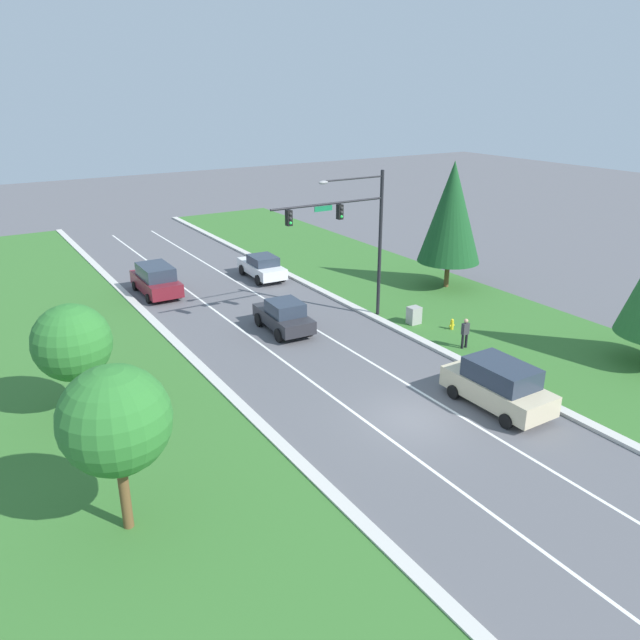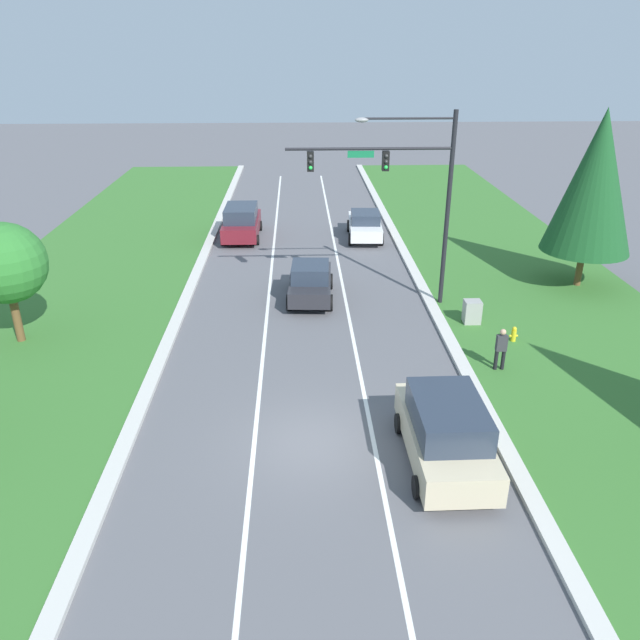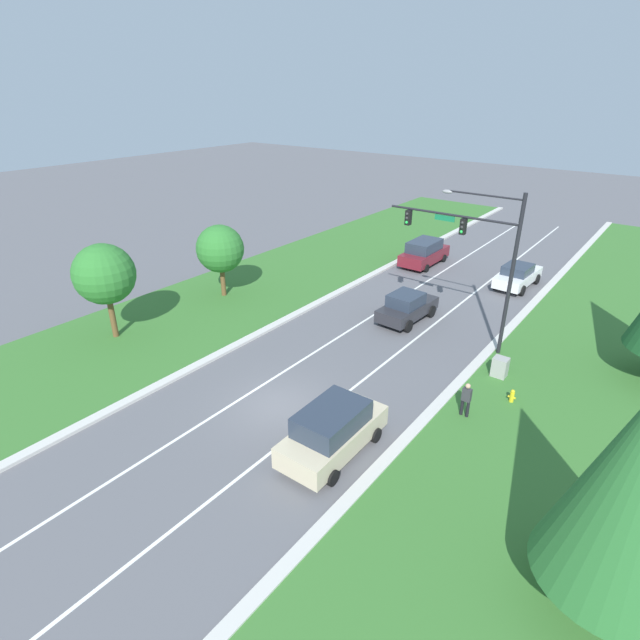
% 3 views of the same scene
% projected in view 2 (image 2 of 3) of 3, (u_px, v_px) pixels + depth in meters
% --- Properties ---
extents(ground_plane, '(160.00, 160.00, 0.00)m').
position_uv_depth(ground_plane, '(314.00, 444.00, 18.72)').
color(ground_plane, '#5B5B60').
extents(curb_strip_right, '(0.50, 90.00, 0.15)m').
position_uv_depth(curb_strip_right, '(500.00, 437.00, 18.89)').
color(curb_strip_right, beige).
rests_on(curb_strip_right, ground_plane).
extents(curb_strip_left, '(0.50, 90.00, 0.15)m').
position_uv_depth(curb_strip_left, '(124.00, 446.00, 18.50)').
color(curb_strip_left, beige).
rests_on(curb_strip_left, ground_plane).
extents(lane_stripe_inner_left, '(0.14, 81.00, 0.01)m').
position_uv_depth(lane_stripe_inner_left, '(254.00, 445.00, 18.66)').
color(lane_stripe_inner_left, white).
rests_on(lane_stripe_inner_left, ground_plane).
extents(lane_stripe_inner_right, '(0.14, 81.00, 0.01)m').
position_uv_depth(lane_stripe_inner_right, '(374.00, 442.00, 18.79)').
color(lane_stripe_inner_right, white).
rests_on(lane_stripe_inner_right, ground_plane).
extents(traffic_signal_mast, '(7.07, 0.41, 8.52)m').
position_uv_depth(traffic_signal_mast, '(405.00, 182.00, 26.32)').
color(traffic_signal_mast, black).
rests_on(traffic_signal_mast, ground_plane).
extents(champagne_suv, '(2.30, 4.85, 2.04)m').
position_uv_depth(champagne_suv, '(446.00, 432.00, 17.51)').
color(champagne_suv, beige).
rests_on(champagne_suv, ground_plane).
extents(charcoal_sedan, '(2.26, 4.47, 1.80)m').
position_uv_depth(charcoal_sedan, '(310.00, 281.00, 28.78)').
color(charcoal_sedan, '#28282D').
rests_on(charcoal_sedan, ground_plane).
extents(burgundy_suv, '(2.28, 4.98, 1.97)m').
position_uv_depth(burgundy_suv, '(242.00, 222.00, 37.85)').
color(burgundy_suv, maroon).
rests_on(burgundy_suv, ground_plane).
extents(white_sedan, '(2.24, 4.76, 1.69)m').
position_uv_depth(white_sedan, '(365.00, 225.00, 37.75)').
color(white_sedan, white).
rests_on(white_sedan, ground_plane).
extents(utility_cabinet, '(0.70, 0.60, 1.07)m').
position_uv_depth(utility_cabinet, '(472.00, 313.00, 26.39)').
color(utility_cabinet, '#9E9E99').
rests_on(utility_cabinet, ground_plane).
extents(pedestrian, '(0.40, 0.22, 1.69)m').
position_uv_depth(pedestrian, '(501.00, 348.00, 22.46)').
color(pedestrian, black).
rests_on(pedestrian, ground_plane).
extents(fire_hydrant, '(0.34, 0.20, 0.70)m').
position_uv_depth(fire_hydrant, '(514.00, 335.00, 24.84)').
color(fire_hydrant, gold).
rests_on(fire_hydrant, ground_plane).
extents(oak_near_left_tree, '(3.12, 3.12, 4.90)m').
position_uv_depth(oak_near_left_tree, '(5.00, 264.00, 23.67)').
color(oak_near_left_tree, brown).
rests_on(oak_near_left_tree, ground_plane).
extents(conifer_far_right_tree, '(4.11, 4.11, 8.42)m').
position_uv_depth(conifer_far_right_tree, '(595.00, 182.00, 28.61)').
color(conifer_far_right_tree, brown).
rests_on(conifer_far_right_tree, ground_plane).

